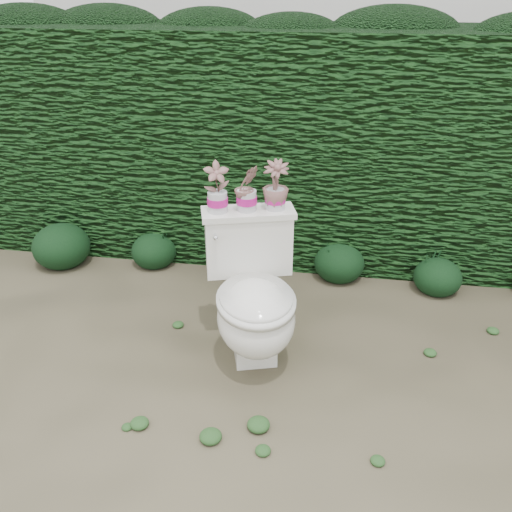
% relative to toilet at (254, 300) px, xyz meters
% --- Properties ---
extents(ground, '(60.00, 60.00, 0.00)m').
position_rel_toilet_xyz_m(ground, '(0.07, -0.11, -0.36)').
color(ground, brown).
rests_on(ground, ground).
extents(hedge, '(8.00, 1.00, 1.60)m').
position_rel_toilet_xyz_m(hedge, '(0.07, 1.49, 0.44)').
color(hedge, '#1A4818').
rests_on(hedge, ground).
extents(toilet, '(0.63, 0.78, 0.78)m').
position_rel_toilet_xyz_m(toilet, '(0.00, 0.00, 0.00)').
color(toilet, white).
rests_on(toilet, ground).
extents(potted_plant_left, '(0.16, 0.14, 0.26)m').
position_rel_toilet_xyz_m(potted_plant_left, '(-0.22, 0.18, 0.55)').
color(potted_plant_left, '#306B21').
rests_on(potted_plant_left, toilet).
extents(potted_plant_center, '(0.16, 0.16, 0.23)m').
position_rel_toilet_xyz_m(potted_plant_center, '(-0.08, 0.23, 0.54)').
color(potted_plant_center, '#306B21').
rests_on(potted_plant_center, toilet).
extents(potted_plant_right, '(0.16, 0.16, 0.25)m').
position_rel_toilet_xyz_m(potted_plant_right, '(0.07, 0.27, 0.55)').
color(potted_plant_right, '#306B21').
rests_on(potted_plant_right, toilet).
extents(liriope_clump_1, '(0.41, 0.41, 0.33)m').
position_rel_toilet_xyz_m(liriope_clump_1, '(-1.57, 0.86, -0.19)').
color(liriope_clump_1, black).
rests_on(liriope_clump_1, ground).
extents(liriope_clump_2, '(0.33, 0.33, 0.26)m').
position_rel_toilet_xyz_m(liriope_clump_2, '(-0.90, 0.96, -0.22)').
color(liriope_clump_2, black).
rests_on(liriope_clump_2, ground).
extents(liriope_clump_3, '(0.37, 0.37, 0.30)m').
position_rel_toilet_xyz_m(liriope_clump_3, '(-0.25, 0.95, -0.21)').
color(liriope_clump_3, black).
rests_on(liriope_clump_3, ground).
extents(liriope_clump_4, '(0.35, 0.35, 0.28)m').
position_rel_toilet_xyz_m(liriope_clump_4, '(0.44, 0.97, -0.22)').
color(liriope_clump_4, black).
rests_on(liriope_clump_4, ground).
extents(liriope_clump_5, '(0.32, 0.32, 0.25)m').
position_rel_toilet_xyz_m(liriope_clump_5, '(1.10, 0.90, -0.23)').
color(liriope_clump_5, black).
rests_on(liriope_clump_5, ground).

